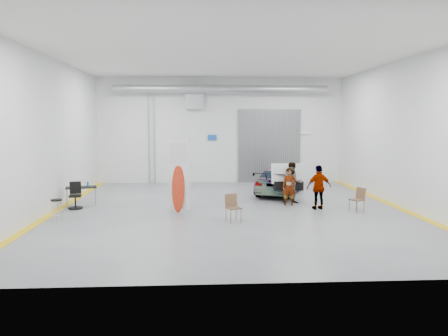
{
  "coord_description": "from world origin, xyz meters",
  "views": [
    {
      "loc": [
        -1.22,
        -17.07,
        3.48
      ],
      "look_at": [
        -0.18,
        1.64,
        1.5
      ],
      "focal_mm": 35.0,
      "sensor_mm": 36.0,
      "label": 1
    }
  ],
  "objects": [
    {
      "name": "folding_chair_near",
      "position": [
        -0.05,
        -2.11,
        0.3
      ],
      "size": [
        0.58,
        0.62,
        0.96
      ],
      "rotation": [
        0.0,
        0.0,
        0.36
      ],
      "color": "brown",
      "rests_on": "ground"
    },
    {
      "name": "person_b",
      "position": [
        2.76,
        1.26,
        0.88
      ],
      "size": [
        0.87,
        0.68,
        1.76
      ],
      "primitive_type": "imported",
      "rotation": [
        0.0,
        0.0,
        0.02
      ],
      "color": "slate",
      "rests_on": "ground"
    },
    {
      "name": "person_c",
      "position": [
        3.52,
        -0.12,
        0.89
      ],
      "size": [
        1.09,
        0.59,
        1.78
      ],
      "primitive_type": "imported",
      "rotation": [
        0.0,
        0.0,
        3.31
      ],
      "color": "#A45236",
      "rests_on": "ground"
    },
    {
      "name": "sedan_car",
      "position": [
        2.67,
        3.77,
        0.64
      ],
      "size": [
        3.38,
        4.77,
        1.28
      ],
      "primitive_type": "imported",
      "rotation": [
        0.0,
        0.0,
        2.74
      ],
      "color": "white",
      "rests_on": "ground"
    },
    {
      "name": "trunk_lid",
      "position": [
        2.67,
        1.81,
        1.3
      ],
      "size": [
        1.5,
        0.91,
        0.04
      ],
      "primitive_type": "cube",
      "color": "silver",
      "rests_on": "sedan_car"
    },
    {
      "name": "office_chair",
      "position": [
        -6.22,
        0.59,
        0.47
      ],
      "size": [
        0.57,
        0.58,
        1.06
      ],
      "rotation": [
        0.0,
        0.0,
        0.18
      ],
      "color": "black",
      "rests_on": "ground"
    },
    {
      "name": "person_a",
      "position": [
        2.51,
        0.8,
        0.79
      ],
      "size": [
        0.64,
        0.49,
        1.58
      ],
      "primitive_type": "imported",
      "rotation": [
        0.0,
        0.0,
        -0.21
      ],
      "color": "brown",
      "rests_on": "ground"
    },
    {
      "name": "surfboard_display",
      "position": [
        -2.02,
        -0.35,
        1.2
      ],
      "size": [
        0.83,
        0.3,
        2.96
      ],
      "rotation": [
        0.0,
        0.0,
        -0.15
      ],
      "color": "white",
      "rests_on": "ground"
    },
    {
      "name": "ground",
      "position": [
        0.0,
        0.0,
        0.0
      ],
      "size": [
        16.0,
        16.0,
        0.0
      ],
      "primitive_type": "plane",
      "color": "slate",
      "rests_on": "ground"
    },
    {
      "name": "room_shell",
      "position": [
        0.24,
        2.22,
        4.08
      ],
      "size": [
        14.02,
        16.18,
        6.01
      ],
      "color": "silver",
      "rests_on": "ground"
    },
    {
      "name": "folding_chair_far",
      "position": [
        4.85,
        -0.71,
        0.29
      ],
      "size": [
        0.58,
        0.72,
        0.94
      ],
      "rotation": [
        0.0,
        0.0,
        -1.11
      ],
      "color": "brown",
      "rests_on": "ground"
    },
    {
      "name": "shop_stool",
      "position": [
        -6.26,
        -1.68,
        0.39
      ],
      "size": [
        0.4,
        0.4,
        0.78
      ],
      "rotation": [
        0.0,
        0.0,
        -0.37
      ],
      "color": "black",
      "rests_on": "ground"
    },
    {
      "name": "work_table",
      "position": [
        -6.25,
        1.27,
        0.78
      ],
      "size": [
        1.36,
        0.92,
        1.01
      ],
      "rotation": [
        0.0,
        0.0,
        0.27
      ],
      "color": "#97999F",
      "rests_on": "ground"
    }
  ]
}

